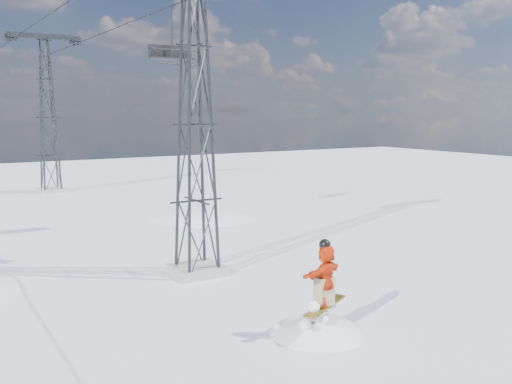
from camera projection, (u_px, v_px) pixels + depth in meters
ground at (309, 358)px, 13.93m from camera, size 120.00×120.00×0.00m
lift_tower_near at (195, 126)px, 20.33m from camera, size 5.20×1.80×11.43m
lift_tower_far at (48, 118)px, 41.48m from camera, size 5.20×1.80×11.43m
haul_cables at (98, 15)px, 29.30m from camera, size 4.46×51.00×0.06m
lift_chair_mid at (171, 54)px, 27.08m from camera, size 2.18×0.63×2.70m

